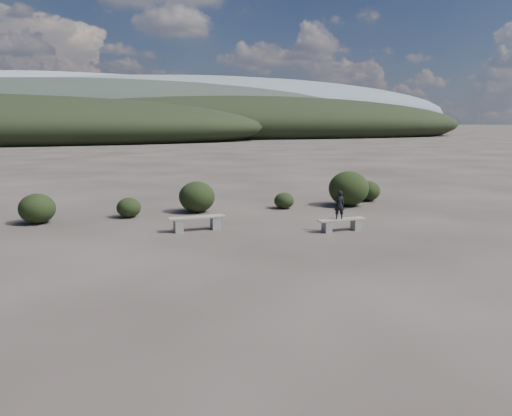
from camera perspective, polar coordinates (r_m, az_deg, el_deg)
name	(u,v)px	position (r m, az deg, el deg)	size (l,w,h in m)	color
ground	(325,272)	(12.68, 7.92, -7.30)	(1200.00, 1200.00, 0.00)	#322B27
bench_left	(197,222)	(17.35, -6.76, -1.60)	(1.99, 0.51, 0.49)	gray
bench_right	(341,224)	(17.41, 9.75, -1.77)	(1.73, 0.44, 0.43)	gray
seated_person	(339,205)	(17.23, 9.49, 0.36)	(0.36, 0.24, 0.99)	black
shrub_a	(129,208)	(20.24, -14.34, 0.05)	(0.95, 0.95, 0.78)	black
shrub_b	(197,197)	(20.89, -6.77, 1.28)	(1.50, 1.50, 1.28)	black
shrub_c	(284,201)	(21.68, 3.22, 0.85)	(0.87, 0.87, 0.69)	black
shrub_d	(349,189)	(22.68, 10.54, 2.20)	(1.78, 1.78, 1.56)	black
shrub_e	(368,191)	(24.32, 12.67, 1.92)	(1.15, 1.15, 0.96)	black
shrub_f	(37,209)	(20.12, -23.74, -0.06)	(1.32, 1.32, 1.11)	black
mountain_ridges	(82,111)	(349.96, -19.29, 10.40)	(500.00, 400.00, 56.00)	black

